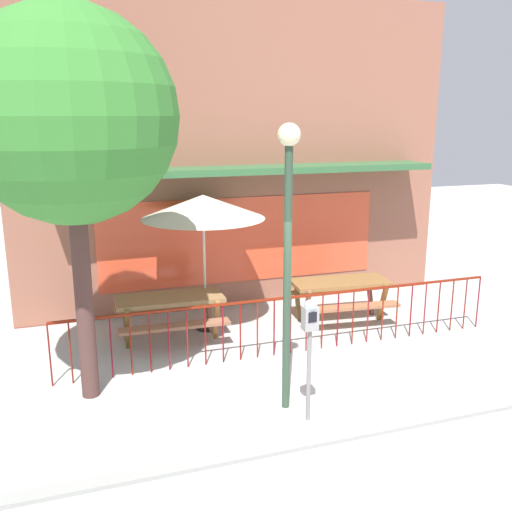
# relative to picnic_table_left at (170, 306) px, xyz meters

# --- Properties ---
(ground) EXTENTS (40.00, 40.00, 0.00)m
(ground) POSITION_rel_picnic_table_left_xyz_m (1.73, -3.14, -0.61)
(ground) COLOR #A9ABA9
(pub_storefront) EXTENTS (8.70, 1.38, 5.99)m
(pub_storefront) POSITION_rel_picnic_table_left_xyz_m (1.73, 1.64, 2.36)
(pub_storefront) COLOR brown
(pub_storefront) RESTS_ON ground
(patio_fence_front) EXTENTS (7.33, 0.04, 0.97)m
(patio_fence_front) POSITION_rel_picnic_table_left_xyz_m (1.73, -1.19, 0.05)
(patio_fence_front) COLOR maroon
(patio_fence_front) RESTS_ON ground
(picnic_table_left) EXTENTS (1.84, 1.42, 0.79)m
(picnic_table_left) POSITION_rel_picnic_table_left_xyz_m (0.00, 0.00, 0.00)
(picnic_table_left) COLOR olive
(picnic_table_left) RESTS_ON ground
(picnic_table_right) EXTENTS (1.92, 1.53, 0.79)m
(picnic_table_right) POSITION_rel_picnic_table_left_xyz_m (3.18, -0.06, 0.00)
(picnic_table_right) COLOR brown
(picnic_table_right) RESTS_ON ground
(patio_umbrella) EXTENTS (2.14, 2.14, 2.44)m
(patio_umbrella) POSITION_rel_picnic_table_left_xyz_m (0.69, 0.30, 1.61)
(patio_umbrella) COLOR black
(patio_umbrella) RESTS_ON ground
(parking_meter_far) EXTENTS (0.18, 0.17, 1.60)m
(parking_meter_far) POSITION_rel_picnic_table_left_xyz_m (1.17, -3.20, 0.62)
(parking_meter_far) COLOR gray
(parking_meter_far) RESTS_ON ground
(street_tree) EXTENTS (2.68, 2.68, 5.09)m
(street_tree) POSITION_rel_picnic_table_left_xyz_m (-1.41, -1.64, 3.12)
(street_tree) COLOR #4B2F2B
(street_tree) RESTS_ON ground
(street_lamp) EXTENTS (0.28, 0.28, 3.68)m
(street_lamp) POSITION_rel_picnic_table_left_xyz_m (1.02, -2.79, 1.81)
(street_lamp) COLOR #2D4431
(street_lamp) RESTS_ON ground
(curb_edge) EXTENTS (12.18, 0.20, 0.11)m
(curb_edge) POSITION_rel_picnic_table_left_xyz_m (1.73, -3.72, -0.61)
(curb_edge) COLOR gray
(curb_edge) RESTS_ON ground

